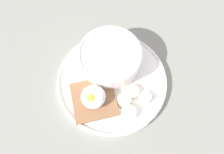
{
  "coord_description": "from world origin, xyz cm",
  "views": [
    {
      "loc": [
        3.17,
        -19.5,
        51.74
      ],
      "look_at": [
        0.0,
        0.0,
        5.0
      ],
      "focal_mm": 35.0,
      "sensor_mm": 36.0,
      "label": 1
    }
  ],
  "objects_px": {
    "toast_slice": "(94,99)",
    "banana_slice_right": "(124,100)",
    "poached_egg": "(93,97)",
    "banana_slice_back": "(145,97)",
    "banana_slice_left": "(132,92)",
    "oatmeal_bowl": "(110,58)",
    "banana_slice_front": "(129,113)"
  },
  "relations": [
    {
      "from": "toast_slice",
      "to": "banana_slice_right",
      "type": "relative_size",
      "value": 2.98
    },
    {
      "from": "banana_slice_right",
      "to": "oatmeal_bowl",
      "type": "bearing_deg",
      "value": 117.33
    },
    {
      "from": "banana_slice_front",
      "to": "banana_slice_back",
      "type": "xyz_separation_m",
      "value": [
        0.03,
        0.04,
        -0.0
      ]
    },
    {
      "from": "banana_slice_back",
      "to": "poached_egg",
      "type": "bearing_deg",
      "value": -167.92
    },
    {
      "from": "poached_egg",
      "to": "banana_slice_back",
      "type": "bearing_deg",
      "value": 12.08
    },
    {
      "from": "banana_slice_front",
      "to": "banana_slice_back",
      "type": "bearing_deg",
      "value": 53.02
    },
    {
      "from": "toast_slice",
      "to": "banana_slice_right",
      "type": "xyz_separation_m",
      "value": [
        0.07,
        0.01,
        0.0
      ]
    },
    {
      "from": "banana_slice_back",
      "to": "banana_slice_front",
      "type": "bearing_deg",
      "value": -126.98
    },
    {
      "from": "oatmeal_bowl",
      "to": "poached_egg",
      "type": "distance_m",
      "value": 0.1
    },
    {
      "from": "banana_slice_front",
      "to": "banana_slice_left",
      "type": "relative_size",
      "value": 1.03
    },
    {
      "from": "oatmeal_bowl",
      "to": "banana_slice_back",
      "type": "relative_size",
      "value": 3.35
    },
    {
      "from": "poached_egg",
      "to": "banana_slice_right",
      "type": "relative_size",
      "value": 1.28
    },
    {
      "from": "banana_slice_back",
      "to": "banana_slice_right",
      "type": "height_order",
      "value": "banana_slice_right"
    },
    {
      "from": "poached_egg",
      "to": "banana_slice_right",
      "type": "xyz_separation_m",
      "value": [
        0.07,
        0.01,
        -0.02
      ]
    },
    {
      "from": "toast_slice",
      "to": "banana_slice_back",
      "type": "distance_m",
      "value": 0.12
    },
    {
      "from": "poached_egg",
      "to": "banana_slice_left",
      "type": "bearing_deg",
      "value": 21.39
    },
    {
      "from": "poached_egg",
      "to": "banana_slice_front",
      "type": "bearing_deg",
      "value": -11.3
    },
    {
      "from": "toast_slice",
      "to": "poached_egg",
      "type": "relative_size",
      "value": 2.33
    },
    {
      "from": "toast_slice",
      "to": "poached_egg",
      "type": "distance_m",
      "value": 0.02
    },
    {
      "from": "banana_slice_right",
      "to": "banana_slice_front",
      "type": "bearing_deg",
      "value": -61.14
    },
    {
      "from": "banana_slice_front",
      "to": "banana_slice_right",
      "type": "height_order",
      "value": "banana_slice_right"
    },
    {
      "from": "oatmeal_bowl",
      "to": "banana_slice_left",
      "type": "bearing_deg",
      "value": -47.52
    },
    {
      "from": "poached_egg",
      "to": "banana_slice_back",
      "type": "height_order",
      "value": "poached_egg"
    },
    {
      "from": "banana_slice_back",
      "to": "banana_slice_right",
      "type": "bearing_deg",
      "value": -161.33
    },
    {
      "from": "banana_slice_front",
      "to": "banana_slice_back",
      "type": "height_order",
      "value": "same"
    },
    {
      "from": "banana_slice_back",
      "to": "oatmeal_bowl",
      "type": "bearing_deg",
      "value": 140.26
    },
    {
      "from": "banana_slice_front",
      "to": "banana_slice_back",
      "type": "relative_size",
      "value": 1.07
    },
    {
      "from": "oatmeal_bowl",
      "to": "poached_egg",
      "type": "relative_size",
      "value": 2.68
    },
    {
      "from": "banana_slice_front",
      "to": "banana_slice_left",
      "type": "height_order",
      "value": "banana_slice_front"
    },
    {
      "from": "toast_slice",
      "to": "banana_slice_left",
      "type": "relative_size",
      "value": 2.78
    },
    {
      "from": "toast_slice",
      "to": "banana_slice_front",
      "type": "xyz_separation_m",
      "value": [
        0.08,
        -0.02,
        0.0
      ]
    },
    {
      "from": "banana_slice_front",
      "to": "banana_slice_right",
      "type": "distance_m",
      "value": 0.03
    }
  ]
}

